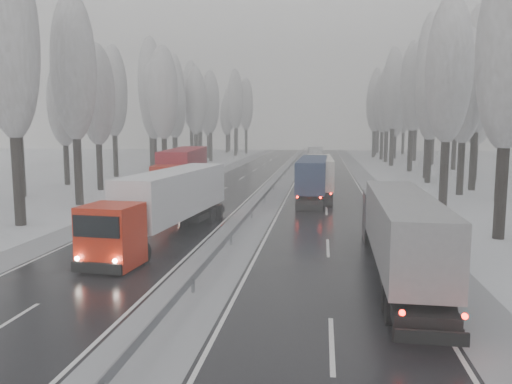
% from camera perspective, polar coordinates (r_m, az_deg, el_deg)
% --- Properties ---
extents(ground, '(260.00, 260.00, 0.00)m').
position_cam_1_polar(ground, '(16.29, -10.91, -15.77)').
color(ground, white).
rests_on(ground, ground).
extents(carriageway_right, '(7.50, 200.00, 0.03)m').
position_cam_1_polar(carriageway_right, '(44.63, 8.01, -0.89)').
color(carriageway_right, black).
rests_on(carriageway_right, ground).
extents(carriageway_left, '(7.50, 200.00, 0.03)m').
position_cam_1_polar(carriageway_left, '(45.77, -5.25, -0.64)').
color(carriageway_left, black).
rests_on(carriageway_left, ground).
extents(median_slush, '(3.00, 200.00, 0.04)m').
position_cam_1_polar(median_slush, '(44.90, 1.29, -0.76)').
color(median_slush, '#94979C').
rests_on(median_slush, ground).
extents(shoulder_right, '(2.40, 200.00, 0.04)m').
position_cam_1_polar(shoulder_right, '(44.94, 14.33, -0.98)').
color(shoulder_right, '#94979C').
rests_on(shoulder_right, ground).
extents(shoulder_left, '(2.40, 200.00, 0.04)m').
position_cam_1_polar(shoulder_left, '(47.11, -11.13, -0.51)').
color(shoulder_left, '#94979C').
rests_on(shoulder_left, ground).
extents(median_guardrail, '(0.12, 200.00, 0.76)m').
position_cam_1_polar(median_guardrail, '(44.81, 1.29, -0.03)').
color(median_guardrail, slate).
rests_on(median_guardrail, ground).
extents(tree_16, '(3.60, 3.60, 16.53)m').
position_cam_1_polar(tree_16, '(31.81, 27.05, 14.35)').
color(tree_16, black).
rests_on(tree_16, ground).
extents(tree_18, '(3.60, 3.60, 16.58)m').
position_cam_1_polar(tree_18, '(42.54, 21.19, 12.73)').
color(tree_18, black).
rests_on(tree_18, ground).
extents(tree_19, '(3.60, 3.60, 14.57)m').
position_cam_1_polar(tree_19, '(47.77, 26.52, 10.27)').
color(tree_19, black).
rests_on(tree_19, ground).
extents(tree_20, '(3.60, 3.60, 15.71)m').
position_cam_1_polar(tree_20, '(51.17, 22.77, 11.04)').
color(tree_20, black).
rests_on(tree_20, ground).
extents(tree_21, '(3.60, 3.60, 18.62)m').
position_cam_1_polar(tree_21, '(55.76, 24.04, 12.54)').
color(tree_21, black).
rests_on(tree_21, ground).
extents(tree_22, '(3.60, 3.60, 15.86)m').
position_cam_1_polar(tree_22, '(61.12, 19.40, 10.59)').
color(tree_22, black).
rests_on(tree_22, ground).
extents(tree_23, '(3.60, 3.60, 13.55)m').
position_cam_1_polar(tree_23, '(66.43, 24.01, 8.81)').
color(tree_23, black).
rests_on(tree_23, ground).
extents(tree_24, '(3.60, 3.60, 20.49)m').
position_cam_1_polar(tree_24, '(66.83, 19.30, 12.82)').
color(tree_24, black).
rests_on(tree_24, ground).
extents(tree_25, '(3.60, 3.60, 19.44)m').
position_cam_1_polar(tree_25, '(72.27, 24.12, 11.62)').
color(tree_25, black).
rests_on(tree_25, ground).
extents(tree_26, '(3.60, 3.60, 18.78)m').
position_cam_1_polar(tree_26, '(76.72, 17.46, 11.32)').
color(tree_26, black).
rests_on(tree_26, ground).
extents(tree_27, '(3.60, 3.60, 17.62)m').
position_cam_1_polar(tree_27, '(82.04, 21.97, 10.33)').
color(tree_27, black).
rests_on(tree_27, ground).
extents(tree_28, '(3.60, 3.60, 19.62)m').
position_cam_1_polar(tree_28, '(87.11, 15.46, 11.23)').
color(tree_28, black).
rests_on(tree_28, ground).
extents(tree_29, '(3.60, 3.60, 18.11)m').
position_cam_1_polar(tree_29, '(92.23, 19.71, 10.24)').
color(tree_29, black).
rests_on(tree_29, ground).
extents(tree_30, '(3.60, 3.60, 17.86)m').
position_cam_1_polar(tree_30, '(96.72, 14.78, 10.18)').
color(tree_30, black).
rests_on(tree_30, ground).
extents(tree_31, '(3.60, 3.60, 18.58)m').
position_cam_1_polar(tree_31, '(101.57, 17.87, 10.18)').
color(tree_31, black).
rests_on(tree_31, ground).
extents(tree_32, '(3.60, 3.60, 17.33)m').
position_cam_1_polar(tree_32, '(104.16, 14.30, 9.79)').
color(tree_32, black).
rests_on(tree_32, ground).
extents(tree_33, '(3.60, 3.60, 14.33)m').
position_cam_1_polar(tree_33, '(108.45, 15.69, 8.62)').
color(tree_33, black).
rests_on(tree_33, ground).
extents(tree_34, '(3.60, 3.60, 17.63)m').
position_cam_1_polar(tree_34, '(111.14, 13.41, 9.75)').
color(tree_34, black).
rests_on(tree_34, ground).
extents(tree_35, '(3.60, 3.60, 18.25)m').
position_cam_1_polar(tree_35, '(116.36, 17.80, 9.68)').
color(tree_35, black).
rests_on(tree_35, ground).
extents(tree_36, '(3.60, 3.60, 20.23)m').
position_cam_1_polar(tree_36, '(121.13, 13.59, 10.31)').
color(tree_36, black).
rests_on(tree_36, ground).
extents(tree_37, '(3.60, 3.60, 16.37)m').
position_cam_1_polar(tree_37, '(125.87, 16.57, 8.98)').
color(tree_37, black).
rests_on(tree_37, ground).
extents(tree_38, '(3.60, 3.60, 17.97)m').
position_cam_1_polar(tree_38, '(131.74, 13.84, 9.43)').
color(tree_38, black).
rests_on(tree_38, ground).
extents(tree_39, '(3.60, 3.60, 16.19)m').
position_cam_1_polar(tree_39, '(135.99, 14.84, 8.84)').
color(tree_39, black).
rests_on(tree_39, ground).
extents(tree_56, '(3.60, 3.60, 18.12)m').
position_cam_1_polar(tree_56, '(36.13, -26.32, 15.09)').
color(tree_56, black).
rests_on(tree_56, ground).
extents(tree_58, '(3.60, 3.60, 17.21)m').
position_cam_1_polar(tree_58, '(43.86, -20.13, 13.13)').
color(tree_58, black).
rests_on(tree_58, ground).
extents(tree_59, '(3.60, 3.60, 18.41)m').
position_cam_1_polar(tree_59, '(51.23, -25.85, 12.81)').
color(tree_59, black).
rests_on(tree_59, ground).
extents(tree_60, '(3.60, 3.60, 14.84)m').
position_cam_1_polar(tree_60, '(53.51, -17.73, 10.48)').
color(tree_60, black).
rests_on(tree_60, ground).
extents(tree_61, '(3.60, 3.60, 13.95)m').
position_cam_1_polar(tree_61, '(59.64, -21.13, 9.43)').
color(tree_61, black).
rests_on(tree_61, ground).
extents(tree_62, '(3.60, 3.60, 16.04)m').
position_cam_1_polar(tree_62, '(61.02, -10.57, 10.99)').
color(tree_62, black).
rests_on(tree_62, ground).
extents(tree_63, '(3.60, 3.60, 16.88)m').
position_cam_1_polar(tree_63, '(67.58, -16.00, 10.93)').
color(tree_63, black).
rests_on(tree_63, ground).
extents(tree_64, '(3.60, 3.60, 15.42)m').
position_cam_1_polar(tree_64, '(70.88, -11.64, 10.12)').
color(tree_64, black).
rests_on(tree_64, ground).
extents(tree_65, '(3.60, 3.60, 19.48)m').
position_cam_1_polar(tree_65, '(75.40, -11.98, 11.91)').
color(tree_65, black).
rests_on(tree_65, ground).
extents(tree_66, '(3.60, 3.60, 15.23)m').
position_cam_1_polar(tree_66, '(79.99, -9.26, 9.76)').
color(tree_66, black).
rests_on(tree_66, ground).
extents(tree_67, '(3.60, 3.60, 17.09)m').
position_cam_1_polar(tree_67, '(84.28, -9.40, 10.44)').
color(tree_67, black).
rests_on(tree_67, ground).
extents(tree_68, '(3.60, 3.60, 16.65)m').
position_cam_1_polar(tree_68, '(86.12, -6.93, 10.23)').
color(tree_68, black).
rests_on(tree_68, ground).
extents(tree_69, '(3.60, 3.60, 19.35)m').
position_cam_1_polar(tree_69, '(91.37, -9.31, 11.09)').
color(tree_69, black).
rests_on(tree_69, ground).
extents(tree_70, '(3.60, 3.60, 17.09)m').
position_cam_1_polar(tree_70, '(95.86, -5.26, 10.12)').
color(tree_70, black).
rests_on(tree_70, ground).
extents(tree_71, '(3.60, 3.60, 19.61)m').
position_cam_1_polar(tree_71, '(100.97, -7.43, 10.86)').
color(tree_71, black).
rests_on(tree_71, ground).
extents(tree_72, '(3.60, 3.60, 15.11)m').
position_cam_1_polar(tree_72, '(105.49, -5.50, 9.18)').
color(tree_72, black).
rests_on(tree_72, ground).
extents(tree_73, '(3.60, 3.60, 17.22)m').
position_cam_1_polar(tree_73, '(110.10, -6.52, 9.79)').
color(tree_73, black).
rests_on(tree_73, ground).
extents(tree_74, '(3.60, 3.60, 19.68)m').
position_cam_1_polar(tree_74, '(115.42, -2.39, 10.49)').
color(tree_74, black).
rests_on(tree_74, ground).
extents(tree_75, '(3.60, 3.60, 18.60)m').
position_cam_1_polar(tree_75, '(121.18, -6.37, 9.98)').
color(tree_75, black).
rests_on(tree_75, ground).
extents(tree_76, '(3.60, 3.60, 18.55)m').
position_cam_1_polar(tree_76, '(124.47, -1.15, 9.94)').
color(tree_76, black).
rests_on(tree_76, ground).
extents(tree_77, '(3.60, 3.60, 14.32)m').
position_cam_1_polar(tree_77, '(129.28, -3.36, 8.64)').
color(tree_77, black).
rests_on(tree_77, ground).
extents(tree_78, '(3.60, 3.60, 19.55)m').
position_cam_1_polar(tree_78, '(131.57, -2.25, 10.07)').
color(tree_78, black).
rests_on(tree_78, ground).
extents(tree_79, '(3.60, 3.60, 17.07)m').
position_cam_1_polar(tree_79, '(135.93, -3.12, 9.31)').
color(tree_79, black).
rests_on(tree_79, ground).
extents(truck_grey_tarp, '(2.54, 14.18, 3.62)m').
position_cam_1_polar(truck_grey_tarp, '(22.27, 16.05, -3.93)').
color(truck_grey_tarp, '#4A4A4F').
rests_on(truck_grey_tarp, ground).
extents(truck_blue_box, '(2.60, 14.51, 3.71)m').
position_cam_1_polar(truck_blue_box, '(44.86, 6.57, 1.94)').
color(truck_blue_box, navy).
rests_on(truck_blue_box, ground).
extents(truck_cream_box, '(2.56, 14.40, 3.68)m').
position_cam_1_polar(truck_cream_box, '(47.21, 7.21, 2.18)').
color(truck_cream_box, beige).
rests_on(truck_cream_box, ground).
extents(box_truck_distant, '(2.90, 7.70, 2.82)m').
position_cam_1_polar(box_truck_distant, '(95.93, 6.74, 4.37)').
color(box_truck_distant, silver).
rests_on(box_truck_distant, ground).
extents(truck_red_white, '(3.68, 15.11, 3.84)m').
position_cam_1_polar(truck_red_white, '(29.22, -9.90, -0.86)').
color(truck_red_white, red).
rests_on(truck_red_white, ground).
extents(truck_red_red, '(4.53, 17.07, 4.34)m').
position_cam_1_polar(truck_red_red, '(47.72, -8.35, 2.68)').
color(truck_red_red, '#B3190A').
rests_on(truck_red_red, ground).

